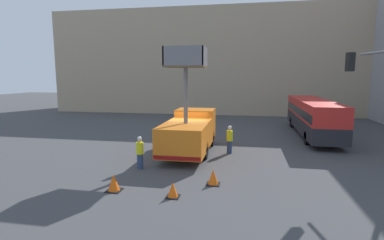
% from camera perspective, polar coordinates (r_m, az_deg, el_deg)
% --- Properties ---
extents(ground_plane, '(120.00, 120.00, 0.00)m').
position_cam_1_polar(ground_plane, '(20.09, -0.71, -5.67)').
color(ground_plane, '#424244').
extents(building_backdrop_far, '(44.00, 10.00, 13.33)m').
position_cam_1_polar(building_backdrop_far, '(42.41, 5.43, 10.79)').
color(building_backdrop_far, tan).
rests_on(building_backdrop_far, ground_plane).
extents(utility_truck, '(2.60, 6.82, 6.52)m').
position_cam_1_polar(utility_truck, '(18.92, -0.47, -1.93)').
color(utility_truck, orange).
rests_on(utility_truck, ground_plane).
extents(city_bus, '(2.43, 11.97, 2.93)m').
position_cam_1_polar(city_bus, '(26.55, 22.00, 0.96)').
color(city_bus, '#232328').
rests_on(city_bus, ground_plane).
extents(traffic_light_pole, '(2.88, 2.63, 6.30)m').
position_cam_1_polar(traffic_light_pole, '(17.51, 32.49, 4.84)').
color(traffic_light_pole, slate).
rests_on(traffic_light_pole, ground_plane).
extents(road_worker_near_truck, '(0.38, 0.38, 1.75)m').
position_cam_1_polar(road_worker_near_truck, '(16.15, -9.89, -6.15)').
color(road_worker_near_truck, navy).
rests_on(road_worker_near_truck, ground_plane).
extents(road_worker_directing, '(0.38, 0.38, 1.79)m').
position_cam_1_polar(road_worker_directing, '(19.11, 7.17, -3.72)').
color(road_worker_directing, navy).
rests_on(road_worker_directing, ground_plane).
extents(traffic_cone_near_truck, '(0.55, 0.55, 0.63)m').
position_cam_1_polar(traffic_cone_near_truck, '(12.50, -3.69, -13.19)').
color(traffic_cone_near_truck, black).
rests_on(traffic_cone_near_truck, ground_plane).
extents(traffic_cone_mid_road, '(0.61, 0.61, 0.70)m').
position_cam_1_polar(traffic_cone_mid_road, '(13.84, 4.05, -10.86)').
color(traffic_cone_mid_road, black).
rests_on(traffic_cone_mid_road, ground_plane).
extents(traffic_cone_far_side, '(0.64, 0.64, 0.73)m').
position_cam_1_polar(traffic_cone_far_side, '(13.51, -14.68, -11.53)').
color(traffic_cone_far_side, black).
rests_on(traffic_cone_far_side, ground_plane).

